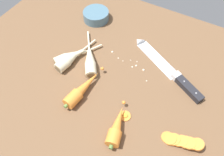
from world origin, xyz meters
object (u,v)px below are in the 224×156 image
object	(u,v)px
carrot_slice_stack	(182,141)
prep_bowl	(96,15)
whole_carrot_second	(117,127)
carrot_slice_stray_near	(125,116)
parsnip_front	(71,56)
parsnip_mid_left	(71,58)
parsnip_mid_right	(90,59)
chefs_knife	(165,66)
whole_carrot	(82,89)

from	to	relation	value
carrot_slice_stack	prep_bowl	distance (cm)	61.49
whole_carrot_second	carrot_slice_stray_near	distance (cm)	5.55
parsnip_front	prep_bowl	bearing A→B (deg)	99.71
parsnip_front	parsnip_mid_left	bearing A→B (deg)	-61.63
whole_carrot_second	carrot_slice_stack	bearing A→B (deg)	17.22
parsnip_mid_right	parsnip_front	bearing A→B (deg)	-161.40
chefs_knife	whole_carrot	distance (cm)	31.49
chefs_knife	whole_carrot	world-z (taller)	whole_carrot
whole_carrot_second	parsnip_mid_right	world-z (taller)	whole_carrot_second
parsnip_mid_right	carrot_slice_stack	xyz separation A→B (cm)	(39.60, -12.75, -0.67)
carrot_slice_stack	prep_bowl	xyz separation A→B (cm)	(-50.66, 34.84, 0.84)
whole_carrot	chefs_knife	bearing A→B (deg)	50.21
parsnip_mid_left	carrot_slice_stack	bearing A→B (deg)	-11.78
whole_carrot	prep_bowl	xyz separation A→B (cm)	(-15.92, 34.55, 0.05)
chefs_knife	prep_bowl	xyz separation A→B (cm)	(-36.06, 10.38, 1.50)
whole_carrot_second	carrot_slice_stray_near	bearing A→B (deg)	88.68
parsnip_mid_left	whole_carrot	bearing A→B (deg)	-39.51
whole_carrot	carrot_slice_stray_near	bearing A→B (deg)	-2.40
parsnip_mid_left	carrot_slice_stray_near	xyz separation A→B (cm)	(27.83, -10.01, -1.62)
parsnip_front	parsnip_mid_right	xyz separation A→B (cm)	(6.89, 2.32, -0.00)
whole_carrot_second	prep_bowl	xyz separation A→B (cm)	(-32.33, 40.52, 0.05)
carrot_slice_stack	prep_bowl	bearing A→B (deg)	145.48
parsnip_mid_left	carrot_slice_stack	size ratio (longest dim) A/B	1.69
parsnip_front	carrot_slice_stray_near	distance (cm)	30.33
chefs_knife	carrot_slice_stack	distance (cm)	28.49
chefs_knife	carrot_slice_stack	size ratio (longest dim) A/B	2.72
prep_bowl	chefs_knife	bearing A→B (deg)	-16.06
parsnip_front	prep_bowl	size ratio (longest dim) A/B	1.62
carrot_slice_stray_near	parsnip_mid_right	bearing A→B (deg)	148.40
whole_carrot_second	parsnip_mid_left	distance (cm)	31.64
chefs_knife	parsnip_front	bearing A→B (deg)	-156.26
whole_carrot	parsnip_front	world-z (taller)	whole_carrot
prep_bowl	carrot_slice_stack	bearing A→B (deg)	-34.52
whole_carrot	parsnip_mid_left	world-z (taller)	whole_carrot
parsnip_front	carrot_slice_stack	xyz separation A→B (cm)	(46.48, -10.44, -0.67)
whole_carrot_second	carrot_slice_stack	distance (cm)	19.20
parsnip_front	parsnip_mid_right	bearing A→B (deg)	18.60
whole_carrot_second	carrot_slice_stray_near	world-z (taller)	whole_carrot_second
whole_carrot_second	parsnip_mid_right	distance (cm)	28.15
carrot_slice_stack	chefs_knife	bearing A→B (deg)	120.84
chefs_knife	carrot_slice_stray_near	xyz separation A→B (cm)	(-3.60, -24.87, -0.29)
chefs_knife	prep_bowl	world-z (taller)	prep_bowl
parsnip_front	parsnip_mid_right	world-z (taller)	same
parsnip_mid_right	prep_bowl	bearing A→B (deg)	116.61
whole_carrot	prep_bowl	world-z (taller)	whole_carrot
carrot_slice_stray_near	prep_bowl	size ratio (longest dim) A/B	0.34
parsnip_mid_left	parsnip_mid_right	xyz separation A→B (cm)	(6.44, 3.15, -0.00)
parsnip_mid_left	prep_bowl	bearing A→B (deg)	100.39
chefs_knife	carrot_slice_stack	world-z (taller)	carrot_slice_stack
carrot_slice_stray_near	carrot_slice_stack	bearing A→B (deg)	1.28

